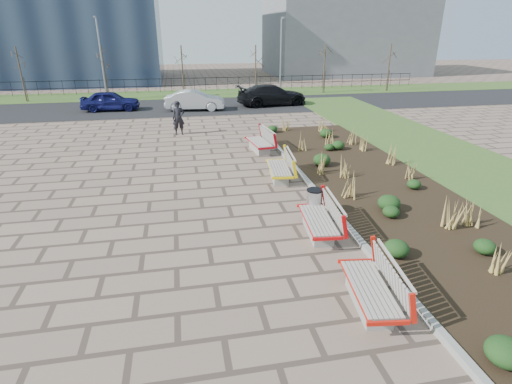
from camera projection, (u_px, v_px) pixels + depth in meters
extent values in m
plane|color=#7B6354|center=(215.00, 285.00, 8.84)|extent=(120.00, 120.00, 0.00)
cube|color=black|center=(374.00, 184.00, 14.45)|extent=(4.50, 18.00, 0.10)
cube|color=gray|center=(313.00, 188.00, 14.04)|extent=(0.16, 18.00, 0.15)
cube|color=#33511E|center=(489.00, 176.00, 15.30)|extent=(5.00, 38.00, 0.04)
cube|color=#33511E|center=(184.00, 94.00, 34.26)|extent=(80.00, 5.00, 0.04)
cube|color=black|center=(186.00, 107.00, 28.81)|extent=(80.00, 7.00, 0.02)
cylinder|color=#B2B2B7|center=(314.00, 204.00, 11.87)|extent=(0.46, 0.46, 0.86)
imported|color=black|center=(178.00, 118.00, 21.02)|extent=(0.68, 0.48, 1.77)
imported|color=#121450|center=(110.00, 101.00, 27.28)|extent=(3.88, 1.62, 1.31)
imported|color=#9B9EA2|center=(195.00, 100.00, 27.41)|extent=(4.18, 1.91, 1.33)
imported|color=black|center=(272.00, 95.00, 29.18)|extent=(5.30, 2.66, 1.48)
cube|color=slate|center=(344.00, 31.00, 48.59)|extent=(18.00, 12.00, 10.00)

